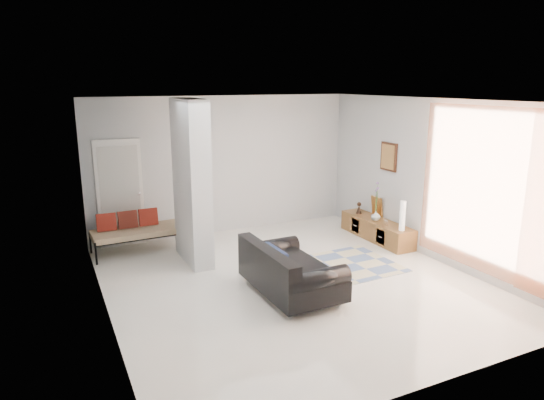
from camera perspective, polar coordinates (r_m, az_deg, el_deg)
name	(u,v)px	position (r m, az deg, el deg)	size (l,w,h in m)	color
floor	(292,282)	(7.74, 2.33, -9.58)	(6.00, 6.00, 0.00)	silver
ceiling	(294,101)	(7.12, 2.55, 11.60)	(6.00, 6.00, 0.00)	white
wall_back	(224,165)	(10.00, -5.65, 4.10)	(6.00, 6.00, 0.00)	#BBBEC0
wall_front	(438,259)	(4.97, 18.96, -6.61)	(6.00, 6.00, 0.00)	#BBBEC0
wall_left	(101,217)	(6.52, -19.46, -1.85)	(6.00, 6.00, 0.00)	#BBBEC0
wall_right	(432,180)	(8.90, 18.29, 2.27)	(6.00, 6.00, 0.00)	#BBBEC0
partition_column	(191,182)	(8.36, -9.45, 2.07)	(0.35, 1.20, 2.80)	silver
hallway_door	(120,194)	(9.54, -17.44, 0.73)	(0.85, 0.06, 2.04)	white
curtain	(482,190)	(8.06, 23.50, 1.04)	(2.55, 2.55, 0.00)	orange
wall_art	(389,157)	(9.69, 13.57, 4.98)	(0.04, 0.45, 0.55)	#3C1D10
media_console	(376,229)	(9.89, 12.19, -3.38)	(0.45, 1.84, 0.80)	brown
loveseat	(287,272)	(7.19, 1.81, -8.43)	(1.03, 1.72, 0.76)	silver
daybed	(136,230)	(9.25, -15.69, -3.38)	(1.67, 0.76, 0.77)	black
area_rug	(333,268)	(8.32, 7.22, -7.92)	(2.19, 1.46, 0.01)	#BEB891
cylinder_lamp	(403,216)	(9.19, 15.11, -1.80)	(0.10, 0.10, 0.55)	white
bronze_figurine	(359,208)	(10.20, 10.20, -0.93)	(0.12, 0.12, 0.24)	#311F16
vase	(376,216)	(9.77, 12.11, -1.81)	(0.18, 0.18, 0.19)	silver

